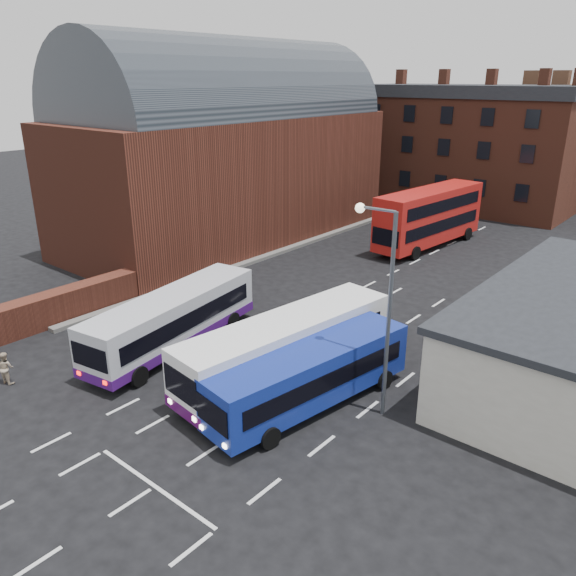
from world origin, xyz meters
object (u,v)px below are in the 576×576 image
Objects in this scene: bus_white_inbound at (287,345)px; pedestrian_beige at (5,368)px; bus_red_double at (429,217)px; bus_white_outbound at (173,317)px; street_lamp at (383,295)px; bus_blue at (311,373)px.

bus_white_inbound is 12.69m from pedestrian_beige.
pedestrian_beige is at bearing 48.18° from bus_white_inbound.
pedestrian_beige is at bearing 87.44° from bus_red_double.
bus_red_double reaches higher than bus_white_outbound.
street_lamp is 17.07m from pedestrian_beige.
bus_blue is 4.52m from street_lamp.
bus_blue is at bearing -162.52° from pedestrian_beige.
street_lamp is (2.30, 1.45, 3.61)m from bus_blue.
bus_red_double is 7.85× the size of pedestrian_beige.
bus_white_inbound is at bearing -174.71° from street_lamp.
bus_blue is at bearing 111.65° from bus_red_double.
pedestrian_beige is at bearing -122.21° from bus_white_outbound.
bus_red_double is at bearing -112.31° from pedestrian_beige.
street_lamp is at bearing -167.49° from bus_white_inbound.
street_lamp reaches higher than pedestrian_beige.
pedestrian_beige is at bearing -148.13° from street_lamp.
bus_white_outbound is 0.91× the size of bus_red_double.
bus_white_inbound is 5.61m from street_lamp.
bus_white_outbound is 7.13× the size of pedestrian_beige.
bus_blue is 6.56× the size of pedestrian_beige.
pedestrian_beige is at bearing 41.02° from bus_blue.
pedestrian_beige is (-14.00, -8.70, -4.42)m from street_lamp.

